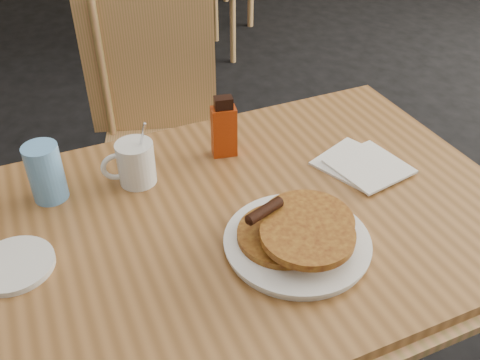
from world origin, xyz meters
name	(u,v)px	position (x,y,z in m)	size (l,w,h in m)	color
main_table	(242,230)	(-0.01, 0.02, 0.71)	(1.26, 0.91, 0.75)	brown
chair_main_far	(160,118)	(-0.04, 0.77, 0.57)	(0.51, 0.51, 0.95)	tan
pancake_plate	(298,237)	(0.06, -0.11, 0.77)	(0.28, 0.28, 0.08)	silver
coffee_mug	(135,163)	(-0.20, 0.20, 0.80)	(0.12, 0.08, 0.15)	silver
syrup_bottle	(224,129)	(0.02, 0.24, 0.82)	(0.06, 0.04, 0.15)	maroon
napkin_stack	(362,165)	(0.30, 0.09, 0.76)	(0.22, 0.23, 0.01)	silver
blue_tumbler	(46,173)	(-0.38, 0.21, 0.81)	(0.07, 0.07, 0.13)	#609FE1
side_saucer	(14,265)	(-0.46, 0.01, 0.76)	(0.15, 0.15, 0.01)	silver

